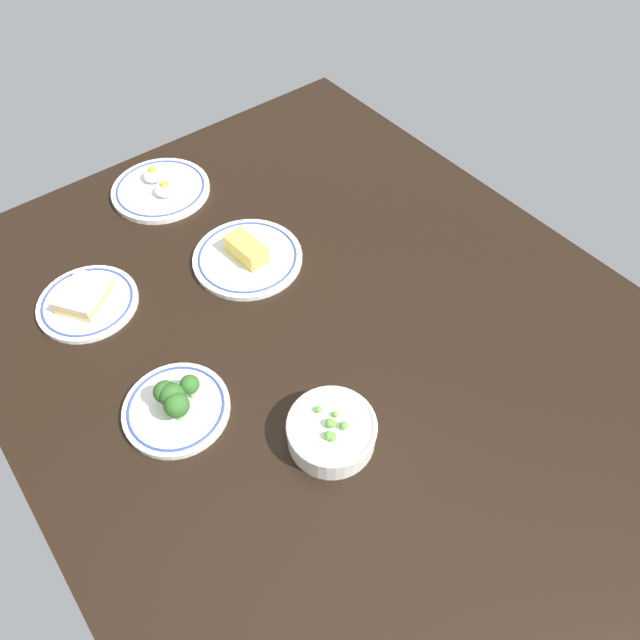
{
  "coord_description": "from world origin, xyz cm",
  "views": [
    {
      "loc": [
        -52.19,
        41.16,
        90.58
      ],
      "look_at": [
        0.0,
        0.0,
        6.0
      ],
      "focal_mm": 32.8,
      "sensor_mm": 36.0,
      "label": 1
    }
  ],
  "objects_px": {
    "plate_cheese": "(247,256)",
    "plate_broccoli": "(176,405)",
    "plate_sandwich": "(87,300)",
    "bowl_peas": "(332,431)",
    "plate_eggs": "(161,188)"
  },
  "relations": [
    {
      "from": "bowl_peas",
      "to": "plate_sandwich",
      "type": "xyz_separation_m",
      "value": [
        0.51,
        0.19,
        -0.01
      ]
    },
    {
      "from": "plate_broccoli",
      "to": "plate_eggs",
      "type": "bearing_deg",
      "value": -25.99
    },
    {
      "from": "plate_eggs",
      "to": "plate_broccoli",
      "type": "xyz_separation_m",
      "value": [
        -0.52,
        0.25,
        0.01
      ]
    },
    {
      "from": "bowl_peas",
      "to": "plate_broccoli",
      "type": "bearing_deg",
      "value": 40.43
    },
    {
      "from": "bowl_peas",
      "to": "plate_broccoli",
      "type": "xyz_separation_m",
      "value": [
        0.2,
        0.17,
        -0.01
      ]
    },
    {
      "from": "plate_cheese",
      "to": "plate_broccoli",
      "type": "relative_size",
      "value": 1.25
    },
    {
      "from": "plate_cheese",
      "to": "plate_eggs",
      "type": "xyz_separation_m",
      "value": [
        0.3,
        0.03,
        -0.0
      ]
    },
    {
      "from": "plate_eggs",
      "to": "bowl_peas",
      "type": "bearing_deg",
      "value": 173.32
    },
    {
      "from": "bowl_peas",
      "to": "plate_broccoli",
      "type": "distance_m",
      "value": 0.26
    },
    {
      "from": "plate_cheese",
      "to": "plate_broccoli",
      "type": "height_order",
      "value": "plate_broccoli"
    },
    {
      "from": "plate_sandwich",
      "to": "plate_broccoli",
      "type": "relative_size",
      "value": 1.06
    },
    {
      "from": "plate_cheese",
      "to": "plate_broccoli",
      "type": "distance_m",
      "value": 0.36
    },
    {
      "from": "plate_sandwich",
      "to": "plate_cheese",
      "type": "distance_m",
      "value": 0.32
    },
    {
      "from": "plate_eggs",
      "to": "plate_broccoli",
      "type": "height_order",
      "value": "plate_broccoli"
    },
    {
      "from": "plate_cheese",
      "to": "plate_eggs",
      "type": "relative_size",
      "value": 1.02
    }
  ]
}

